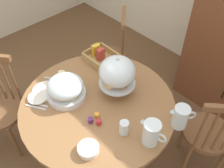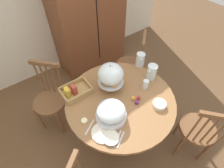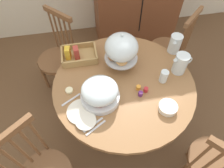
{
  "view_description": "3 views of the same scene",
  "coord_description": "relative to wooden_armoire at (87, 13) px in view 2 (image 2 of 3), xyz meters",
  "views": [
    {
      "loc": [
        1.0,
        -0.75,
        2.2
      ],
      "look_at": [
        0.03,
        0.18,
        0.84
      ],
      "focal_mm": 40.7,
      "sensor_mm": 36.0,
      "label": 1
    },
    {
      "loc": [
        -0.71,
        -0.82,
        2.2
      ],
      "look_at": [
        0.03,
        0.18,
        0.84
      ],
      "focal_mm": 27.68,
      "sensor_mm": 36.0,
      "label": 2
    },
    {
      "loc": [
        -0.25,
        -0.94,
        2.03
      ],
      "look_at": [
        -0.07,
        0.03,
        0.74
      ],
      "focal_mm": 31.71,
      "sensor_mm": 36.0,
      "label": 3
    }
  ],
  "objects": [
    {
      "name": "ground_plane",
      "position": [
        -0.54,
        -1.5,
        -0.98
      ],
      "size": [
        10.0,
        10.0,
        0.0
      ],
      "primitive_type": "plane",
      "color": "brown"
    },
    {
      "name": "wooden_armoire",
      "position": [
        0.0,
        0.0,
        0.0
      ],
      "size": [
        1.18,
        0.6,
        1.96
      ],
      "color": "brown",
      "rests_on": "ground_plane"
    },
    {
      "name": "dining_table",
      "position": [
        -0.51,
        -1.47,
        -0.46
      ],
      "size": [
        1.17,
        1.17,
        0.74
      ],
      "color": "olive",
      "rests_on": "ground_plane"
    },
    {
      "name": "windsor_chair_near_window",
      "position": [
        0.17,
        -0.9,
        -0.53
      ],
      "size": [
        0.47,
        0.47,
        0.97
      ],
      "color": "brown",
      "rests_on": "ground_plane"
    },
    {
      "name": "windsor_chair_by_cabinet",
      "position": [
        -1.09,
        -0.8,
        -0.53
      ],
      "size": [
        0.47,
        0.47,
        0.97
      ],
      "color": "brown",
      "rests_on": "ground_plane"
    },
    {
      "name": "windsor_chair_far_side",
      "position": [
        0.05,
        -2.16,
        -0.53
      ],
      "size": [
        0.47,
        0.47,
        0.97
      ],
      "color": "brown",
      "rests_on": "ground_plane"
    },
    {
      "name": "pastry_stand_with_dome",
      "position": [
        -0.49,
        -1.28,
        -0.05
      ],
      "size": [
        0.28,
        0.28,
        0.34
      ],
      "color": "silver",
      "rests_on": "dining_table"
    },
    {
      "name": "fruit_platter_covered",
      "position": [
        -0.72,
        -1.6,
        -0.16
      ],
      "size": [
        0.3,
        0.3,
        0.18
      ],
      "color": "silver",
      "rests_on": "dining_table"
    },
    {
      "name": "orange_juice_pitcher",
      "position": [
        -0.02,
        -1.44,
        -0.16
      ],
      "size": [
        0.2,
        0.11,
        0.18
      ],
      "color": "silver",
      "rests_on": "dining_table"
    },
    {
      "name": "milk_pitcher",
      "position": [
        0.03,
        -1.19,
        -0.17
      ],
      "size": [
        0.14,
        0.16,
        0.17
      ],
      "color": "silver",
      "rests_on": "dining_table"
    },
    {
      "name": "cereal_basket",
      "position": [
        -0.85,
        -1.11,
        -0.21
      ],
      "size": [
        0.32,
        0.24,
        0.12
      ],
      "color": "tan",
      "rests_on": "dining_table"
    },
    {
      "name": "china_plate_large",
      "position": [
        -0.88,
        -1.68,
        -0.24
      ],
      "size": [
        0.22,
        0.22,
        0.01
      ],
      "primitive_type": "cylinder",
      "color": "white",
      "rests_on": "dining_table"
    },
    {
      "name": "china_plate_small",
      "position": [
        -0.85,
        -1.77,
        -0.23
      ],
      "size": [
        0.15,
        0.15,
        0.01
      ],
      "primitive_type": "cylinder",
      "color": "white",
      "rests_on": "china_plate_large"
    },
    {
      "name": "cereal_bowl",
      "position": [
        -0.24,
        -1.78,
        -0.22
      ],
      "size": [
        0.14,
        0.14,
        0.04
      ],
      "primitive_type": "cylinder",
      "color": "white",
      "rests_on": "dining_table"
    },
    {
      "name": "drinking_glass",
      "position": [
        -0.19,
        -1.51,
        -0.19
      ],
      "size": [
        0.06,
        0.06,
        0.11
      ],
      "primitive_type": "cylinder",
      "color": "silver",
      "rests_on": "dining_table"
    },
    {
      "name": "butter_dish",
      "position": [
        -0.95,
        -1.48,
        -0.23
      ],
      "size": [
        0.06,
        0.06,
        0.02
      ],
      "primitive_type": "cylinder",
      "color": "beige",
      "rests_on": "dining_table"
    },
    {
      "name": "jam_jar_strawberry",
      "position": [
        -0.36,
        -1.59,
        -0.22
      ],
      "size": [
        0.04,
        0.04,
        0.04
      ],
      "primitive_type": "cylinder",
      "color": "#B7282D",
      "rests_on": "dining_table"
    },
    {
      "name": "jam_jar_apricot",
      "position": [
        -0.41,
        -1.56,
        -0.22
      ],
      "size": [
        0.04,
        0.04,
        0.04
      ],
      "primitive_type": "cylinder",
      "color": "orange",
      "rests_on": "dining_table"
    },
    {
      "name": "jam_jar_grape",
      "position": [
        -0.41,
        -1.62,
        -0.22
      ],
      "size": [
        0.04,
        0.04,
        0.04
      ],
      "primitive_type": "cylinder",
      "color": "#5B2366",
      "rests_on": "dining_table"
    },
    {
      "name": "table_knife",
      "position": [
        -0.81,
        -1.81,
        -0.24
      ],
      "size": [
        0.15,
        0.1,
        0.01
      ],
      "primitive_type": "cube",
      "rotation": [
        0.0,
        0.0,
        3.67
      ],
      "color": "silver",
      "rests_on": "dining_table"
    },
    {
      "name": "dinner_fork",
      "position": [
        -0.79,
        -1.83,
        -0.24
      ],
      "size": [
        0.15,
        0.1,
        0.01
      ],
      "primitive_type": "cube",
      "rotation": [
        0.0,
        0.0,
        3.67
      ],
      "color": "silver",
      "rests_on": "dining_table"
    },
    {
      "name": "soup_spoon",
      "position": [
        -0.95,
        -1.56,
        -0.24
      ],
      "size": [
        0.15,
        0.1,
        0.01
      ],
      "primitive_type": "cube",
      "rotation": [
        0.0,
        0.0,
        3.67
      ],
      "color": "silver",
      "rests_on": "dining_table"
    }
  ]
}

